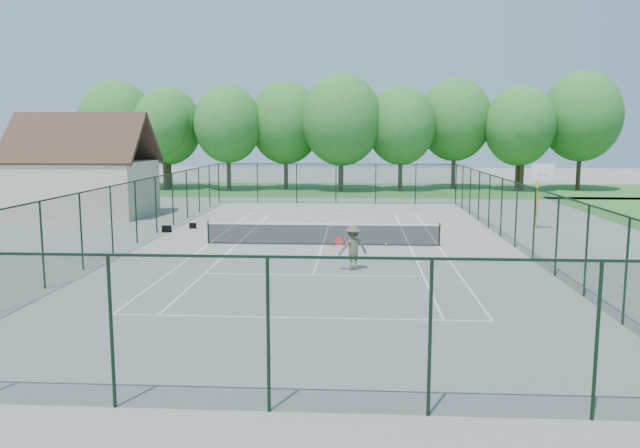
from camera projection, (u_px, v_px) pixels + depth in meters
The scene contains 11 objects.
ground at pixel (323, 245), 29.64m from camera, with size 140.00×140.00×0.00m, color gray.
grass_far at pixel (340, 190), 59.28m from camera, with size 80.00×16.00×0.01m, color #37782E.
court_lines at pixel (323, 245), 29.64m from camera, with size 11.05×23.85×0.01m.
tennis_net at pixel (323, 233), 29.56m from camera, with size 11.08×0.08×1.10m.
fence_enclosure at pixel (323, 213), 29.42m from camera, with size 18.05×36.05×3.02m.
utility_building at pixel (83, 167), 40.03m from camera, with size 8.60×6.27×6.63m.
tree_line_far at pixel (341, 126), 58.42m from camera, with size 39.40×6.40×9.70m.
basketball_goal at pixel (540, 183), 34.19m from camera, with size 1.20×1.43×3.65m.
sports_bag_a at pixel (167, 229), 33.49m from camera, with size 0.45×0.27×0.36m, color black.
sports_bag_b at pixel (193, 226), 34.84m from camera, with size 0.39×0.24×0.30m, color black.
tennis_player at pixel (353, 247), 24.11m from camera, with size 2.20×1.01×1.77m.
Camera 1 is at (1.65, -29.15, 5.23)m, focal length 35.00 mm.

